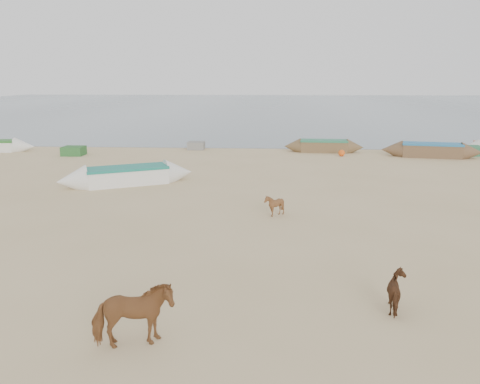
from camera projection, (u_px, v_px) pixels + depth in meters
The scene contains 8 objects.
ground at pixel (232, 257), 13.66m from camera, with size 140.00×140.00×0.00m, color tan.
sea at pixel (264, 105), 93.20m from camera, with size 160.00×160.00×0.00m, color slate.
cow_adult at pixel (133, 316), 8.96m from camera, with size 0.71×1.56×1.32m, color brown.
calf_front at pixel (274, 205), 17.69m from camera, with size 0.69×0.77×0.85m, color brown.
calf_right at pixel (400, 293), 10.43m from camera, with size 0.86×0.74×0.87m, color #4D2C18.
near_canoe at pixel (127, 175), 23.06m from camera, with size 6.60×1.47×0.87m, color white, non-canonical shape.
waterline_canoes at pixel (282, 147), 32.94m from camera, with size 59.21×5.15×0.94m.
beach_clutter at pixel (329, 149), 32.62m from camera, with size 47.36×4.38×0.64m.
Camera 1 is at (1.03, -12.79, 5.08)m, focal length 35.00 mm.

